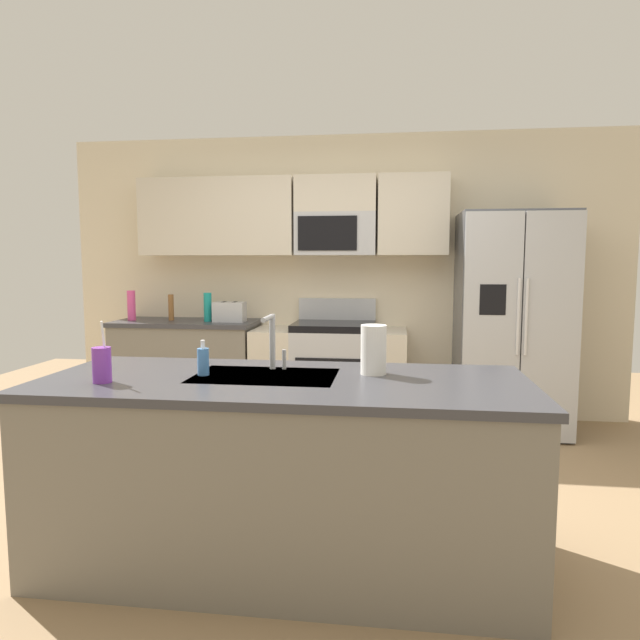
{
  "coord_description": "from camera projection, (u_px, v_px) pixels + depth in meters",
  "views": [
    {
      "loc": [
        0.49,
        -3.13,
        1.45
      ],
      "look_at": [
        -0.01,
        0.6,
        1.05
      ],
      "focal_mm": 31.37,
      "sensor_mm": 36.0,
      "label": 1
    }
  ],
  "objects": [
    {
      "name": "back_counter",
      "position": [
        187.0,
        368.0,
        5.21
      ],
      "size": [
        1.3,
        0.63,
        0.9
      ],
      "color": "slate",
      "rests_on": "ground"
    },
    {
      "name": "toaster",
      "position": [
        229.0,
        312.0,
        5.05
      ],
      "size": [
        0.28,
        0.16,
        0.18
      ],
      "color": "#B7BABF",
      "rests_on": "back_counter"
    },
    {
      "name": "sink_faucet",
      "position": [
        272.0,
        337.0,
        2.8
      ],
      "size": [
        0.08,
        0.21,
        0.28
      ],
      "color": "#B7BABF",
      "rests_on": "island_counter"
    },
    {
      "name": "island_counter",
      "position": [
        284.0,
        470.0,
        2.67
      ],
      "size": [
        2.28,
        0.93,
        0.9
      ],
      "color": "slate",
      "rests_on": "ground"
    },
    {
      "name": "paper_towel_roll",
      "position": [
        373.0,
        350.0,
        2.7
      ],
      "size": [
        0.12,
        0.12,
        0.24
      ],
      "primitive_type": "cylinder",
      "color": "white",
      "rests_on": "island_counter"
    },
    {
      "name": "drink_cup_purple",
      "position": [
        102.0,
        365.0,
        2.52
      ],
      "size": [
        0.08,
        0.08,
        0.28
      ],
      "color": "purple",
      "rests_on": "island_counter"
    },
    {
      "name": "refrigerator",
      "position": [
        512.0,
        323.0,
        4.71
      ],
      "size": [
        0.9,
        0.76,
        1.85
      ],
      "color": "#4C4F54",
      "rests_on": "ground"
    },
    {
      "name": "soap_dispenser",
      "position": [
        203.0,
        361.0,
        2.68
      ],
      "size": [
        0.06,
        0.06,
        0.17
      ],
      "color": "#4C8CD8",
      "rests_on": "island_counter"
    },
    {
      "name": "ground_plane",
      "position": [
        308.0,
        507.0,
        3.3
      ],
      "size": [
        9.0,
        9.0,
        0.0
      ],
      "primitive_type": "plane",
      "color": "#997A56",
      "rests_on": "ground"
    },
    {
      "name": "kitchen_wall_unit",
      "position": [
        326.0,
        258.0,
        5.22
      ],
      "size": [
        5.2,
        0.43,
        2.6
      ],
      "color": "beige",
      "rests_on": "ground"
    },
    {
      "name": "range_oven",
      "position": [
        330.0,
        373.0,
        5.04
      ],
      "size": [
        1.36,
        0.61,
        1.1
      ],
      "color": "#B7BABF",
      "rests_on": "ground"
    },
    {
      "name": "pepper_mill",
      "position": [
        171.0,
        307.0,
        5.17
      ],
      "size": [
        0.05,
        0.05,
        0.24
      ],
      "primitive_type": "cylinder",
      "color": "brown",
      "rests_on": "back_counter"
    },
    {
      "name": "bottle_teal",
      "position": [
        208.0,
        307.0,
        5.08
      ],
      "size": [
        0.07,
        0.07,
        0.26
      ],
      "primitive_type": "cylinder",
      "color": "teal",
      "rests_on": "back_counter"
    },
    {
      "name": "bottle_pink",
      "position": [
        131.0,
        305.0,
        5.18
      ],
      "size": [
        0.07,
        0.07,
        0.28
      ],
      "primitive_type": "cylinder",
      "color": "#EA4C93",
      "rests_on": "back_counter"
    }
  ]
}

